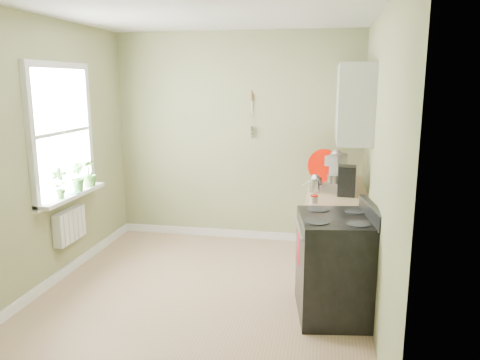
% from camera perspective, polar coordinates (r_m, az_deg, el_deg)
% --- Properties ---
extents(floor, '(3.20, 3.60, 0.02)m').
position_cam_1_polar(floor, '(4.79, -4.61, -13.86)').
color(floor, '#A27B5A').
rests_on(floor, ground).
extents(ceiling, '(3.20, 3.60, 0.02)m').
position_cam_1_polar(ceiling, '(4.37, -5.24, 20.29)').
color(ceiling, white).
rests_on(ceiling, wall_back).
extents(wall_back, '(3.20, 0.02, 2.70)m').
position_cam_1_polar(wall_back, '(6.12, -0.37, 5.14)').
color(wall_back, '#909465').
rests_on(wall_back, floor).
extents(wall_left, '(0.02, 3.60, 2.70)m').
position_cam_1_polar(wall_left, '(5.05, -22.83, 2.77)').
color(wall_left, '#909465').
rests_on(wall_left, floor).
extents(wall_right, '(0.02, 3.60, 2.70)m').
position_cam_1_polar(wall_right, '(4.24, 16.55, 1.64)').
color(wall_right, '#909465').
rests_on(wall_right, floor).
extents(base_cabinets, '(0.60, 1.60, 0.87)m').
position_cam_1_polar(base_cabinets, '(5.41, 11.66, -5.94)').
color(base_cabinets, silver).
rests_on(base_cabinets, floor).
extents(countertop, '(0.64, 1.60, 0.04)m').
position_cam_1_polar(countertop, '(5.29, 11.76, -1.24)').
color(countertop, tan).
rests_on(countertop, base_cabinets).
extents(upper_cabinets, '(0.35, 1.40, 0.80)m').
position_cam_1_polar(upper_cabinets, '(5.27, 13.67, 9.18)').
color(upper_cabinets, silver).
rests_on(upper_cabinets, wall_right).
extents(window, '(0.06, 1.14, 1.44)m').
position_cam_1_polar(window, '(5.26, -20.97, 5.45)').
color(window, white).
rests_on(window, wall_left).
extents(window_sill, '(0.18, 1.14, 0.04)m').
position_cam_1_polar(window_sill, '(5.33, -19.77, -1.71)').
color(window_sill, white).
rests_on(window_sill, wall_left).
extents(radiator, '(0.12, 0.50, 0.35)m').
position_cam_1_polar(radiator, '(5.39, -20.07, -5.23)').
color(radiator, white).
rests_on(radiator, wall_left).
extents(wall_utensils, '(0.02, 0.14, 0.58)m').
position_cam_1_polar(wall_utensils, '(6.04, 1.45, 7.09)').
color(wall_utensils, tan).
rests_on(wall_utensils, wall_back).
extents(stove, '(0.76, 0.84, 1.04)m').
position_cam_1_polar(stove, '(4.31, 11.59, -10.18)').
color(stove, black).
rests_on(stove, floor).
extents(stand_mixer, '(0.31, 0.39, 0.42)m').
position_cam_1_polar(stand_mixer, '(5.23, 11.59, 0.85)').
color(stand_mixer, '#B2B2B7').
rests_on(stand_mixer, countertop).
extents(kettle, '(0.20, 0.12, 0.20)m').
position_cam_1_polar(kettle, '(5.03, 9.12, -0.42)').
color(kettle, silver).
rests_on(kettle, countertop).
extents(coffee_maker, '(0.19, 0.21, 0.31)m').
position_cam_1_polar(coffee_maker, '(4.96, 12.86, -0.18)').
color(coffee_maker, black).
rests_on(coffee_maker, countertop).
extents(red_tray, '(0.39, 0.18, 0.39)m').
position_cam_1_polar(red_tray, '(5.56, 10.18, 1.73)').
color(red_tray, '#A50B00').
rests_on(red_tray, countertop).
extents(jar, '(0.08, 0.08, 0.08)m').
position_cam_1_polar(jar, '(4.60, 9.02, -2.32)').
color(jar, '#C0AE9C').
rests_on(jar, countertop).
extents(plant_a, '(0.20, 0.18, 0.32)m').
position_cam_1_polar(plant_a, '(5.09, -21.18, -0.37)').
color(plant_a, '#43782F').
rests_on(plant_a, window_sill).
extents(plant_b, '(0.22, 0.22, 0.31)m').
position_cam_1_polar(plant_b, '(5.38, -19.26, 0.36)').
color(plant_b, '#43782F').
rests_on(plant_b, window_sill).
extents(plant_c, '(0.23, 0.23, 0.30)m').
position_cam_1_polar(plant_c, '(5.60, -17.93, 0.82)').
color(plant_c, '#43782F').
rests_on(plant_c, window_sill).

